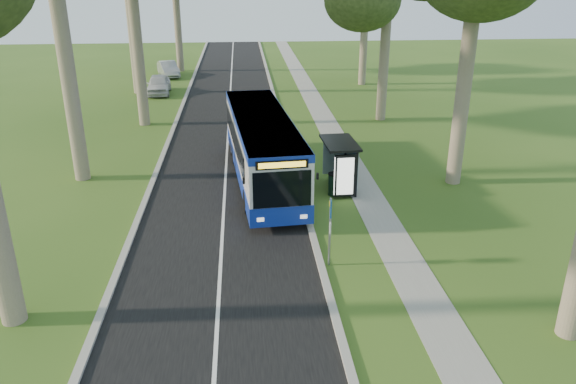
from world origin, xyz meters
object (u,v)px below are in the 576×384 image
car_white (159,84)px  litter_bin (334,184)px  bus_shelter (344,159)px  bus (262,148)px  bus_stop_sign (330,224)px  car_silver (168,69)px

car_white → litter_bin: bearing=-67.9°
litter_bin → bus_shelter: bearing=38.1°
bus → bus_shelter: bus is taller
bus_shelter → car_white: size_ratio=0.62×
bus_stop_sign → litter_bin: size_ratio=2.42×
bus → bus_shelter: size_ratio=4.44×
car_white → car_silver: 7.59m
bus_shelter → bus: bearing=151.8°
bus → bus_shelter: (3.64, -1.74, -0.04)m
bus_shelter → car_white: bearing=114.2°
bus → car_silver: (-7.69, 28.17, -0.96)m
bus_shelter → car_white: (-11.25, 22.33, -0.86)m
bus_shelter → litter_bin: bus_shelter is taller
bus → litter_bin: bearing=-38.4°
litter_bin → car_white: car_white is taller
bus → car_white: (-7.61, 20.58, -0.90)m
bus_stop_sign → litter_bin: bearing=84.1°
bus_shelter → litter_bin: 1.23m
bus → litter_bin: 3.98m
bus → car_white: bearing=105.3°
bus → bus_stop_sign: size_ratio=4.81×
litter_bin → car_silver: bearing=109.8°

